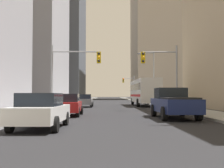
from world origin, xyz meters
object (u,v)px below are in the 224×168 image
at_px(city_bus, 144,91).
at_px(traffic_signal_far_right, 129,84).
at_px(sedan_red, 67,105).
at_px(traffic_signal_near_right, 161,67).
at_px(traffic_signal_near_left, 74,66).
at_px(sedan_grey, 85,101).
at_px(sedan_white, 41,111).
at_px(pickup_truck_navy, 173,103).

height_order(city_bus, traffic_signal_far_right, traffic_signal_far_right).
height_order(sedan_red, traffic_signal_near_right, traffic_signal_near_right).
bearing_deg(city_bus, traffic_signal_near_left, -124.63).
bearing_deg(traffic_signal_far_right, sedan_grey, -103.63).
height_order(sedan_white, sedan_red, same).
height_order(city_bus, traffic_signal_near_left, traffic_signal_near_left).
relative_size(sedan_grey, traffic_signal_near_right, 0.70).
relative_size(pickup_truck_navy, traffic_signal_near_right, 0.90).
bearing_deg(pickup_truck_navy, sedan_grey, 112.98).
xyz_separation_m(sedan_white, traffic_signal_far_right, (8.09, 53.97, 3.22)).
bearing_deg(traffic_signal_near_right, pickup_truck_navy, -96.09).
xyz_separation_m(pickup_truck_navy, traffic_signal_far_right, (1.13, 48.71, 3.06)).
relative_size(traffic_signal_near_left, traffic_signal_near_right, 1.00).
distance_m(sedan_grey, traffic_signal_near_right, 11.43).
relative_size(sedan_grey, traffic_signal_near_left, 0.70).
bearing_deg(traffic_signal_near_left, traffic_signal_near_right, -0.00).
bearing_deg(sedan_red, traffic_signal_near_left, 92.85).
bearing_deg(traffic_signal_near_left, city_bus, 55.37).
bearing_deg(city_bus, sedan_red, -113.55).
xyz_separation_m(pickup_truck_navy, sedan_red, (-6.88, 2.11, -0.16)).
bearing_deg(traffic_signal_far_right, pickup_truck_navy, -91.33).
relative_size(sedan_white, traffic_signal_near_right, 0.71).
bearing_deg(pickup_truck_navy, sedan_white, -142.88).
height_order(pickup_truck_navy, traffic_signal_near_right, traffic_signal_near_right).
bearing_deg(sedan_grey, sedan_red, -90.35).
bearing_deg(sedan_red, sedan_white, -90.59).
distance_m(sedan_grey, traffic_signal_far_right, 33.79).
bearing_deg(traffic_signal_far_right, sedan_red, -99.76).
distance_m(sedan_red, sedan_grey, 13.91).
xyz_separation_m(sedan_grey, traffic_signal_near_left, (-0.39, -7.82, 3.31)).
xyz_separation_m(city_bus, pickup_truck_navy, (-0.82, -19.78, -1.00)).
relative_size(sedan_red, traffic_signal_far_right, 0.71).
bearing_deg(pickup_truck_navy, city_bus, 87.62).
bearing_deg(city_bus, sedan_white, -107.25).
bearing_deg(traffic_signal_far_right, sedan_white, -98.52).
distance_m(pickup_truck_navy, sedan_grey, 17.40).
height_order(pickup_truck_navy, traffic_signal_near_left, traffic_signal_near_left).
distance_m(city_bus, traffic_signal_far_right, 29.00).
relative_size(traffic_signal_near_left, traffic_signal_far_right, 1.00).
bearing_deg(sedan_white, city_bus, 72.75).
bearing_deg(traffic_signal_near_right, traffic_signal_far_right, 89.63).
bearing_deg(traffic_signal_far_right, traffic_signal_near_left, -101.60).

